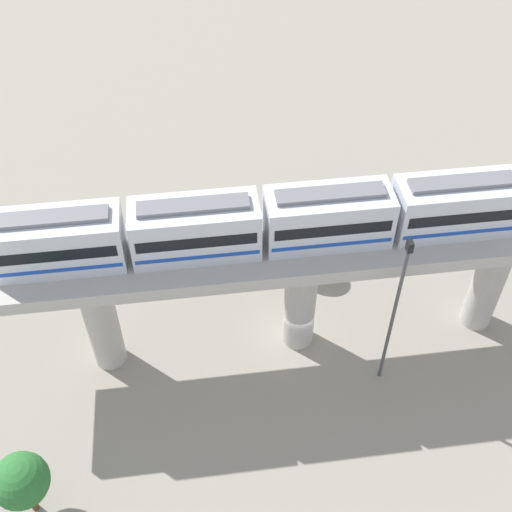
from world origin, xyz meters
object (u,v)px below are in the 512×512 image
(parked_car_white, at_px, (205,264))
(tree_near_viaduct, at_px, (286,223))
(parked_car_blue, at_px, (344,196))
(tree_mid_lot, at_px, (21,481))
(signal_post, at_px, (395,310))
(train, at_px, (262,223))

(parked_car_white, relative_size, tree_near_viaduct, 0.89)
(tree_near_viaduct, bearing_deg, parked_car_white, -86.23)
(parked_car_blue, height_order, tree_mid_lot, tree_mid_lot)
(parked_car_blue, height_order, signal_post, signal_post)
(train, relative_size, tree_near_viaduct, 5.52)
(train, distance_m, tree_near_viaduct, 9.93)
(tree_mid_lot, relative_size, signal_post, 0.40)
(parked_car_blue, distance_m, tree_mid_lot, 30.06)
(tree_mid_lot, bearing_deg, signal_post, 105.90)
(train, bearing_deg, tree_near_viaduct, 159.35)
(train, bearing_deg, parked_car_white, -155.18)
(parked_car_blue, height_order, parked_car_white, same)
(train, distance_m, parked_car_white, 11.87)
(parked_car_white, bearing_deg, signal_post, 54.14)
(parked_car_blue, relative_size, tree_near_viaduct, 0.85)
(tree_near_viaduct, distance_m, signal_post, 11.39)
(train, relative_size, parked_car_blue, 6.53)
(train, xyz_separation_m, tree_near_viaduct, (-6.89, 2.60, -6.66))
(train, relative_size, parked_car_white, 6.18)
(signal_post, bearing_deg, tree_near_viaduct, -158.18)
(tree_near_viaduct, bearing_deg, signal_post, 21.82)
(parked_car_blue, bearing_deg, train, -33.34)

